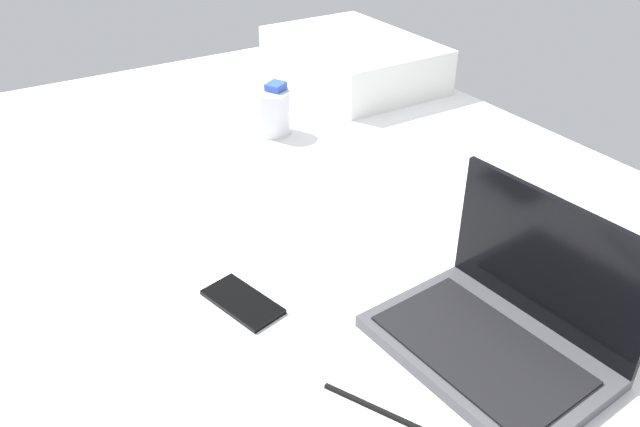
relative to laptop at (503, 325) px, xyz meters
The scene contains 6 objects.
bed_mattress 64.88cm from the laptop, behind, with size 180.00×140.00×18.00cm, color white.
laptop is the anchor object (origin of this frame).
snack_cup 87.00cm from the laptop, behind, with size 9.00×9.00×13.10cm.
cell_phone 41.21cm from the laptop, 136.01° to the right, with size 6.80×14.00×0.80cm, color black.
pillow 117.86cm from the laptop, 156.63° to the left, with size 52.00×36.00×13.00cm, color white.
charger_cable 23.09cm from the laptop, 88.58° to the right, with size 17.00×0.60×0.60cm, color black.
Camera 1 is at (109.78, -59.22, 85.57)cm, focal length 35.75 mm.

